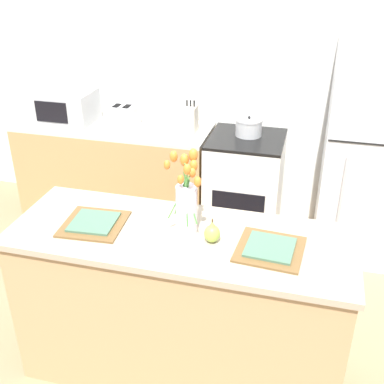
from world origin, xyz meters
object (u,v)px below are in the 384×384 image
at_px(stove_range, 244,187).
at_px(flower_vase, 187,201).
at_px(pear_figurine, 212,233).
at_px(knife_block, 191,119).
at_px(plate_setting_left, 94,223).
at_px(plate_setting_right, 270,249).
at_px(refrigerator, 370,154).
at_px(toaster, 123,116).
at_px(cooking_pot, 249,127).
at_px(microwave, 66,106).

bearing_deg(stove_range, flower_vase, -92.68).
bearing_deg(pear_figurine, knife_block, 108.54).
relative_size(plate_setting_left, plate_setting_right, 1.00).
bearing_deg(flower_vase, pear_figurine, -23.07).
height_order(stove_range, flower_vase, flower_vase).
distance_m(stove_range, refrigerator, 1.03).
bearing_deg(pear_figurine, toaster, 124.95).
distance_m(plate_setting_left, toaster, 1.72).
bearing_deg(stove_range, toaster, 178.92).
bearing_deg(refrigerator, stove_range, -179.96).
xyz_separation_m(flower_vase, knife_block, (-0.40, 1.57, -0.12)).
bearing_deg(refrigerator, pear_figurine, -118.29).
height_order(pear_figurine, knife_block, knife_block).
bearing_deg(pear_figurine, flower_vase, 156.93).
distance_m(pear_figurine, plate_setting_left, 0.65).
distance_m(flower_vase, pear_figurine, 0.21).
bearing_deg(plate_setting_right, refrigerator, 70.32).
bearing_deg(plate_setting_left, toaster, 107.03).
bearing_deg(pear_figurine, stove_range, 92.69).
distance_m(plate_setting_left, cooking_pot, 1.78).
bearing_deg(toaster, plate_setting_left, -72.97).
distance_m(flower_vase, knife_block, 1.62).
height_order(flower_vase, microwave, flower_vase).
bearing_deg(knife_block, toaster, 178.81).
distance_m(stove_range, plate_setting_left, 1.80).
bearing_deg(microwave, toaster, 2.34).
distance_m(stove_range, plate_setting_right, 1.74).
height_order(plate_setting_right, cooking_pot, cooking_pot).
bearing_deg(stove_range, knife_block, 179.07).
bearing_deg(toaster, stove_range, -1.08).
height_order(stove_range, microwave, microwave).
bearing_deg(microwave, pear_figurine, -44.39).
distance_m(plate_setting_left, knife_block, 1.64).
xyz_separation_m(stove_range, microwave, (-1.58, -0.00, 0.58)).
xyz_separation_m(flower_vase, toaster, (-1.00, 1.58, -0.15)).
height_order(toaster, cooking_pot, toaster).
xyz_separation_m(pear_figurine, knife_block, (-0.55, 1.63, 0.00)).
xyz_separation_m(stove_range, pear_figurine, (0.08, -1.62, 0.56)).
height_order(refrigerator, plate_setting_left, refrigerator).
distance_m(plate_setting_right, toaster, 2.19).
bearing_deg(plate_setting_right, plate_setting_left, 180.00).
bearing_deg(flower_vase, plate_setting_left, -172.28).
bearing_deg(plate_setting_right, knife_block, 117.16).
bearing_deg(cooking_pot, refrigerator, -3.54).
relative_size(flower_vase, plate_setting_left, 1.31).
xyz_separation_m(refrigerator, knife_block, (-1.42, 0.01, 0.15)).
xyz_separation_m(plate_setting_left, toaster, (-0.50, 1.65, 0.02)).
bearing_deg(stove_range, plate_setting_left, -109.25).
bearing_deg(stove_range, microwave, -179.98).
distance_m(refrigerator, flower_vase, 1.89).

